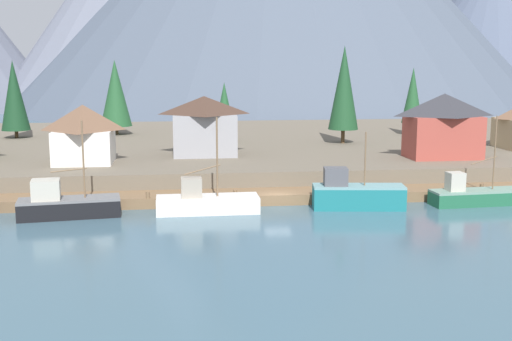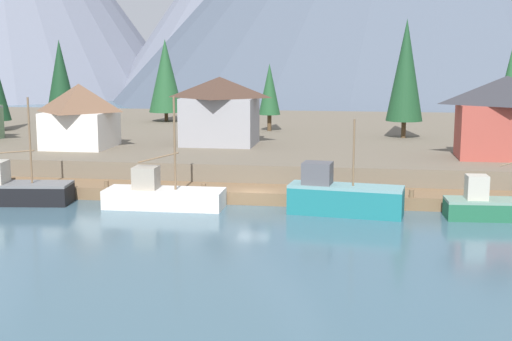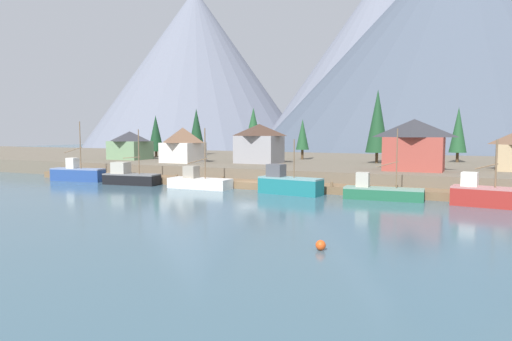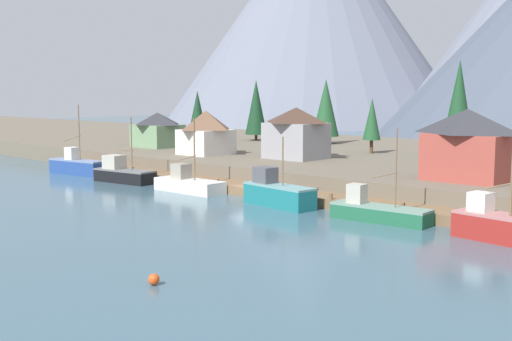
% 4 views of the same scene
% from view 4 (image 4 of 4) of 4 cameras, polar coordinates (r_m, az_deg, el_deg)
% --- Properties ---
extents(ground_plane, '(400.00, 400.00, 1.00)m').
position_cam_4_polar(ground_plane, '(87.78, 7.88, -1.03)').
color(ground_plane, '#3D5B6B').
extents(dock, '(80.00, 4.00, 1.60)m').
position_cam_4_polar(dock, '(73.76, -0.19, -1.69)').
color(dock, brown).
rests_on(dock, ground_plane).
extents(shoreline_bank, '(400.00, 56.00, 2.50)m').
position_cam_4_polar(shoreline_bank, '(97.56, 11.95, 0.72)').
color(shoreline_bank, '#665B4C').
rests_on(shoreline_bank, ground_plane).
extents(mountain_west_peak, '(110.46, 110.46, 78.12)m').
position_cam_4_polar(mountain_west_peak, '(245.97, 5.22, 13.32)').
color(mountain_west_peak, slate).
rests_on(mountain_west_peak, ground_plane).
extents(fishing_boat_blue, '(9.33, 3.58, 9.64)m').
position_cam_4_polar(fishing_boat_blue, '(94.40, -15.27, 0.39)').
color(fishing_boat_blue, navy).
rests_on(fishing_boat_blue, ground_plane).
extents(fishing_boat_black, '(8.86, 3.88, 8.36)m').
position_cam_4_polar(fishing_boat_black, '(85.15, -11.46, -0.24)').
color(fishing_boat_black, black).
rests_on(fishing_boat_black, ground_plane).
extents(fishing_boat_white, '(9.14, 3.16, 8.51)m').
position_cam_4_polar(fishing_boat_white, '(75.98, -5.86, -1.15)').
color(fishing_boat_white, silver).
rests_on(fishing_boat_white, ground_plane).
extents(fishing_boat_teal, '(8.55, 3.57, 7.05)m').
position_cam_4_polar(fishing_boat_teal, '(66.21, 1.88, -1.98)').
color(fishing_boat_teal, '#196B70').
rests_on(fishing_boat_teal, ground_plane).
extents(fishing_boat_green, '(9.24, 3.03, 8.36)m').
position_cam_4_polar(fishing_boat_green, '(59.58, 10.53, -3.50)').
color(fishing_boat_green, '#1E5B3D').
rests_on(fishing_boat_green, ground_plane).
extents(fishing_boat_red, '(6.42, 3.45, 7.19)m').
position_cam_4_polar(fishing_boat_red, '(54.51, 19.90, -4.40)').
color(fishing_boat_red, maroon).
rests_on(fishing_boat_red, ground_plane).
extents(house_white, '(6.38, 6.62, 6.26)m').
position_cam_4_polar(house_white, '(94.18, -4.37, 3.35)').
color(house_white, silver).
rests_on(house_white, shoreline_bank).
extents(house_green, '(7.39, 6.27, 5.58)m').
position_cam_4_polar(house_green, '(107.54, -8.53, 3.55)').
color(house_green, '#6B8E66').
rests_on(house_green, shoreline_bank).
extents(house_grey, '(7.58, 6.35, 6.86)m').
position_cam_4_polar(house_grey, '(88.29, 3.50, 3.31)').
color(house_grey, gray).
rests_on(house_grey, shoreline_bank).
extents(house_red, '(8.35, 5.05, 7.27)m').
position_cam_4_polar(house_red, '(69.24, 17.77, 2.18)').
color(house_red, '#9E4238').
rests_on(house_red, shoreline_bank).
extents(conifer_near_left, '(3.38, 3.38, 9.08)m').
position_cam_4_polar(conifer_near_left, '(114.39, -5.09, 4.95)').
color(conifer_near_left, '#4C3823').
rests_on(conifer_near_left, shoreline_bank).
extents(conifer_near_right, '(4.61, 4.61, 11.06)m').
position_cam_4_polar(conifer_near_right, '(113.54, 6.06, 5.43)').
color(conifer_near_right, '#4C3823').
rests_on(conifer_near_right, shoreline_bank).
extents(conifer_mid_left, '(3.97, 3.97, 10.99)m').
position_cam_4_polar(conifer_mid_left, '(120.38, 0.01, 5.50)').
color(conifer_mid_left, '#4C3823').
rests_on(conifer_mid_left, shoreline_bank).
extents(conifer_back_left, '(3.97, 3.97, 12.87)m').
position_cam_4_polar(conifer_back_left, '(85.30, 17.16, 5.48)').
color(conifer_back_left, '#4C3823').
rests_on(conifer_back_left, shoreline_bank).
extents(conifer_back_right, '(2.59, 2.59, 7.99)m').
position_cam_4_polar(conifer_back_right, '(96.99, 10.01, 4.38)').
color(conifer_back_right, '#4C3823').
rests_on(conifer_back_right, shoreline_bank).
extents(channel_buoy, '(0.70, 0.70, 0.70)m').
position_cam_4_polar(channel_buoy, '(40.31, -8.84, -9.30)').
color(channel_buoy, '#E04C19').
rests_on(channel_buoy, ground_plane).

